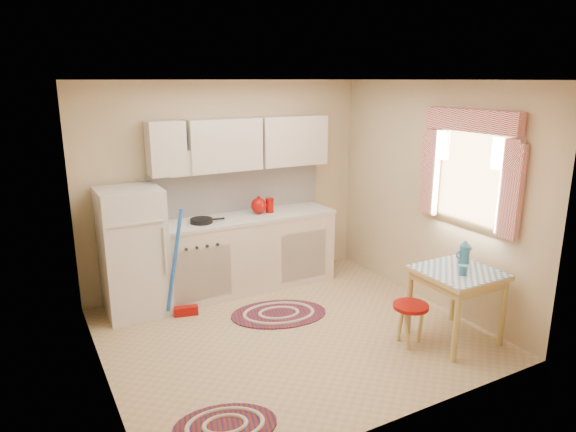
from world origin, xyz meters
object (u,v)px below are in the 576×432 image
at_px(fridge, 133,252).
at_px(stool, 410,325).
at_px(table, 455,306).
at_px(base_cabinets, 244,254).

height_order(fridge, stool, fridge).
distance_m(table, stool, 0.50).
relative_size(fridge, stool, 3.33).
bearing_deg(stool, fridge, 137.00).
relative_size(base_cabinets, table, 3.12).
bearing_deg(fridge, table, -39.28).
relative_size(table, stool, 1.71).
bearing_deg(base_cabinets, fridge, -177.83).
xyz_separation_m(base_cabinets, table, (1.29, -2.19, -0.08)).
height_order(fridge, base_cabinets, fridge).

